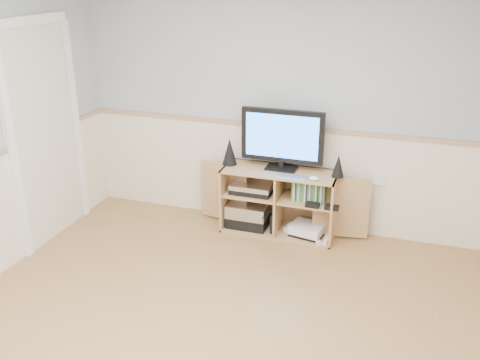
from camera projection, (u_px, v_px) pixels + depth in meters
name	position (u px, v px, depth m)	size (l,w,h in m)	color
room	(182.00, 186.00, 3.27)	(4.04, 4.54, 2.54)	tan
media_cabinet	(280.00, 199.00, 5.27)	(1.72, 0.41, 0.65)	tan
monitor	(282.00, 138.00, 5.03)	(0.79, 0.18, 0.59)	black
speaker_left	(230.00, 152.00, 5.23)	(0.14, 0.14, 0.26)	black
speaker_right	(338.00, 166.00, 4.92)	(0.11, 0.11, 0.21)	black
keyboard	(292.00, 177.00, 4.94)	(0.28, 0.11, 0.01)	white
mouse	(314.00, 178.00, 4.87)	(0.10, 0.06, 0.04)	white
av_components	(250.00, 208.00, 5.35)	(0.50, 0.30, 0.47)	black
game_consoles	(306.00, 230.00, 5.23)	(0.46, 0.31, 0.11)	white
game_cases	(309.00, 191.00, 5.06)	(0.32, 0.14, 0.19)	#3F8C3F
wall_outlet	(379.00, 179.00, 5.05)	(0.12, 0.03, 0.12)	white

